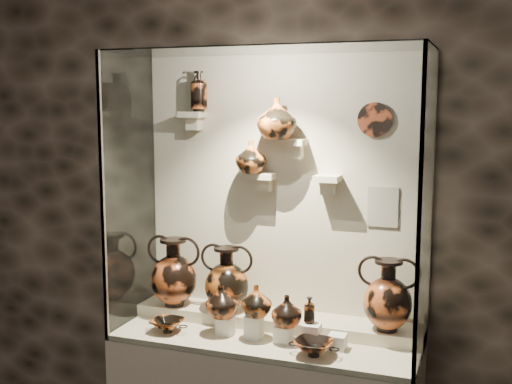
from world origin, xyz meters
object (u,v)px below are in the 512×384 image
jug_b (257,301)px  kylix_left (168,324)px  ovoid_vase_a (251,157)px  ovoid_vase_b (277,118)px  jug_a (222,301)px  lekythos_small (310,308)px  amphora_mid (227,279)px  amphora_right (388,295)px  jug_c (287,311)px  amphora_left (174,272)px  kylix_right (314,346)px  lekythos_tall (199,89)px

jug_b → kylix_left: size_ratio=0.77×
ovoid_vase_a → ovoid_vase_b: bearing=13.5°
jug_a → lekythos_small: 0.50m
amphora_mid → amphora_right: (0.94, -0.00, 0.00)m
amphora_right → jug_a: 0.91m
ovoid_vase_a → ovoid_vase_b: 0.28m
amphora_right → jug_c: bearing=-137.8°
ovoid_vase_a → jug_c: bearing=-19.1°
lekythos_small → kylix_left: lekythos_small is taller
amphora_left → kylix_left: (0.09, -0.26, -0.23)m
jug_b → ovoid_vase_b: bearing=93.4°
jug_b → kylix_right: size_ratio=0.69×
jug_b → ovoid_vase_b: 1.02m
jug_c → lekythos_tall: (-0.64, 0.29, 1.19)m
jug_b → lekythos_small: (0.29, 0.03, -0.02)m
lekythos_small → kylix_right: size_ratio=0.63×
kylix_left → lekythos_tall: lekythos_tall is taller
jug_a → amphora_left: bearing=150.0°
amphora_right → jug_b: (-0.68, -0.20, -0.05)m
kylix_left → jug_c: bearing=28.1°
jug_c → ovoid_vase_a: size_ratio=0.94×
kylix_right → ovoid_vase_b: size_ratio=1.10×
jug_b → jug_c: size_ratio=1.01×
ovoid_vase_b → lekythos_small: bearing=-56.4°
amphora_mid → jug_c: (0.43, -0.19, -0.09)m
amphora_right → jug_b: amphora_right is taller
jug_b → lekythos_small: bearing=16.7°
jug_c → ovoid_vase_b: bearing=128.4°
amphora_left → amphora_mid: 0.34m
amphora_mid → kylix_right: bearing=-25.3°
amphora_mid → kylix_right: (0.62, -0.32, -0.21)m
jug_c → kylix_right: jug_c is taller
jug_c → lekythos_small: 0.12m
ovoid_vase_a → amphora_right: bearing=16.4°
amphora_left → ovoid_vase_b: 1.12m
jug_b → jug_c: 0.18m
jug_a → kylix_right: 0.59m
kylix_right → lekythos_small: bearing=117.0°
lekythos_small → jug_c: bearing=-174.8°
lekythos_small → kylix_right: 0.22m
amphora_mid → kylix_right: size_ratio=1.52×
jug_c → lekythos_small: bearing=16.7°
kylix_right → amphora_right: bearing=47.2°
jug_c → lekythos_small: size_ratio=1.09×
jug_a → kylix_right: jug_a is taller
jug_c → ovoid_vase_a: (-0.30, 0.25, 0.80)m
amphora_right → ovoid_vase_b: size_ratio=1.70×
jug_c → amphora_right: bearing=27.7°
lekythos_tall → jug_c: bearing=-28.0°
kylix_left → lekythos_tall: (0.04, 0.37, 1.33)m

